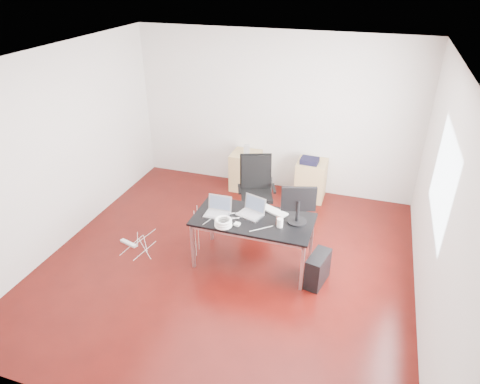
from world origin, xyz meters
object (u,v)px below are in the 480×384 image
(desk, at_px, (253,222))
(filing_cabinet_left, at_px, (246,171))
(office_chair, at_px, (256,187))
(filing_cabinet_right, at_px, (311,180))
(pc_tower, at_px, (318,269))

(desk, xyz_separation_m, filing_cabinet_left, (-0.77, 2.12, -0.33))
(office_chair, height_order, filing_cabinet_right, office_chair)
(pc_tower, bearing_deg, office_chair, 146.70)
(filing_cabinet_left, bearing_deg, desk, -70.04)
(desk, height_order, office_chair, office_chair)
(desk, distance_m, filing_cabinet_right, 2.19)
(desk, height_order, pc_tower, desk)
(desk, xyz_separation_m, office_chair, (-0.28, 1.10, -0.07))
(filing_cabinet_right, height_order, pc_tower, filing_cabinet_right)
(office_chair, distance_m, filing_cabinet_right, 1.27)
(desk, relative_size, filing_cabinet_right, 2.29)
(desk, xyz_separation_m, filing_cabinet_right, (0.44, 2.12, -0.33))
(office_chair, xyz_separation_m, filing_cabinet_left, (-0.49, 1.02, -0.26))
(office_chair, relative_size, pc_tower, 2.40)
(pc_tower, bearing_deg, filing_cabinet_left, 139.52)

